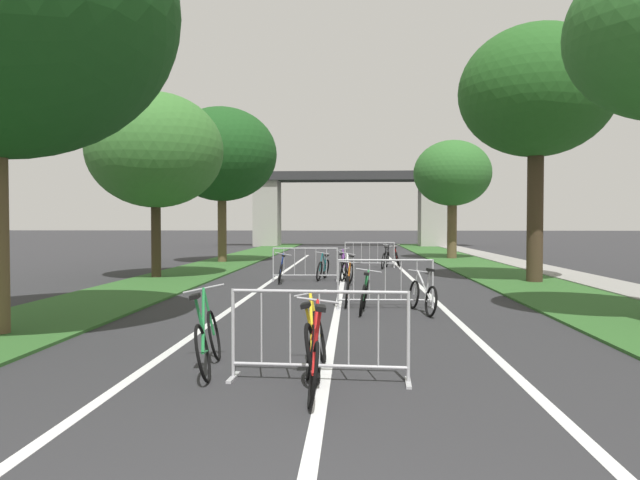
# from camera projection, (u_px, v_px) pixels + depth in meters

# --- Properties ---
(grass_verge_left) EXTENTS (2.79, 52.49, 0.05)m
(grass_verge_left) POSITION_uv_depth(u_px,v_px,m) (216.00, 266.00, 24.22)
(grass_verge_left) COLOR #2D5B26
(grass_verge_left) RESTS_ON ground
(grass_verge_right) EXTENTS (2.79, 52.49, 0.05)m
(grass_verge_right) POSITION_uv_depth(u_px,v_px,m) (478.00, 267.00, 23.59)
(grass_verge_right) COLOR #2D5B26
(grass_verge_right) RESTS_ON ground
(sidewalk_path_right) EXTENTS (1.63, 52.49, 0.08)m
(sidewalk_path_right) POSITION_uv_depth(u_px,v_px,m) (533.00, 267.00, 23.47)
(sidewalk_path_right) COLOR gray
(sidewalk_path_right) RESTS_ON ground
(lane_stripe_center) EXTENTS (0.14, 30.36, 0.01)m
(lane_stripe_center) POSITION_uv_depth(u_px,v_px,m) (342.00, 282.00, 17.63)
(lane_stripe_center) COLOR silver
(lane_stripe_center) RESTS_ON ground
(lane_stripe_right_lane) EXTENTS (0.14, 30.36, 0.01)m
(lane_stripe_right_lane) POSITION_uv_depth(u_px,v_px,m) (416.00, 283.00, 17.50)
(lane_stripe_right_lane) COLOR silver
(lane_stripe_right_lane) RESTS_ON ground
(lane_stripe_left_lane) EXTENTS (0.14, 30.36, 0.01)m
(lane_stripe_left_lane) POSITION_uv_depth(u_px,v_px,m) (270.00, 282.00, 17.76)
(lane_stripe_left_lane) COLOR silver
(lane_stripe_left_lane) RESTS_ON ground
(overpass_bridge) EXTENTS (21.38, 2.98, 5.90)m
(overpass_bridge) POSITION_uv_depth(u_px,v_px,m) (349.00, 197.00, 45.66)
(overpass_bridge) COLOR #2D2D30
(overpass_bridge) RESTS_ON ground
(tree_left_pine_far) EXTENTS (4.42, 4.42, 6.09)m
(tree_left_pine_far) POSITION_uv_depth(u_px,v_px,m) (155.00, 151.00, 18.74)
(tree_left_pine_far) COLOR #3D2D1E
(tree_left_pine_far) RESTS_ON ground
(tree_left_oak_mid) EXTENTS (5.07, 5.07, 7.17)m
(tree_left_oak_mid) POSITION_uv_depth(u_px,v_px,m) (222.00, 155.00, 26.38)
(tree_left_oak_mid) COLOR brown
(tree_left_oak_mid) RESTS_ON ground
(tree_right_cypress_far) EXTENTS (4.62, 4.62, 7.76)m
(tree_right_cypress_far) POSITION_uv_depth(u_px,v_px,m) (536.00, 93.00, 17.23)
(tree_right_cypress_far) COLOR #3D2D1E
(tree_right_cypress_far) RESTS_ON ground
(tree_right_oak_near) EXTENTS (3.93, 3.93, 6.06)m
(tree_right_oak_near) POSITION_uv_depth(u_px,v_px,m) (452.00, 174.00, 29.13)
(tree_right_oak_near) COLOR brown
(tree_right_oak_near) RESTS_ON ground
(crowd_barrier_nearest) EXTENTS (2.10, 0.55, 1.05)m
(crowd_barrier_nearest) POSITION_uv_depth(u_px,v_px,m) (319.00, 337.00, 6.53)
(crowd_barrier_nearest) COLOR #ADADB2
(crowd_barrier_nearest) RESTS_ON ground
(crowd_barrier_second) EXTENTS (2.09, 0.53, 1.05)m
(crowd_barrier_second) POSITION_uv_depth(u_px,v_px,m) (385.00, 284.00, 12.18)
(crowd_barrier_second) COLOR #ADADB2
(crowd_barrier_second) RESTS_ON ground
(crowd_barrier_third) EXTENTS (2.09, 0.54, 1.05)m
(crowd_barrier_third) POSITION_uv_depth(u_px,v_px,m) (305.00, 265.00, 18.01)
(crowd_barrier_third) COLOR #ADADB2
(crowd_barrier_third) RESTS_ON ground
(crowd_barrier_fourth) EXTENTS (2.09, 0.53, 1.05)m
(crowd_barrier_fourth) POSITION_uv_depth(u_px,v_px,m) (370.00, 255.00, 23.59)
(crowd_barrier_fourth) COLOR #ADADB2
(crowd_barrier_fourth) RESTS_ON ground
(bicycle_green_0) EXTENTS (0.54, 1.61, 0.87)m
(bicycle_green_0) POSITION_uv_depth(u_px,v_px,m) (364.00, 295.00, 11.63)
(bicycle_green_0) COLOR black
(bicycle_green_0) RESTS_ON ground
(bicycle_red_1) EXTENTS (0.50, 1.62, 0.92)m
(bicycle_red_1) POSITION_uv_depth(u_px,v_px,m) (397.00, 258.00, 24.08)
(bicycle_red_1) COLOR black
(bicycle_red_1) RESTS_ON ground
(bicycle_black_2) EXTENTS (0.65, 1.73, 0.97)m
(bicycle_black_2) POSITION_uv_depth(u_px,v_px,m) (385.00, 259.00, 23.17)
(bicycle_black_2) COLOR black
(bicycle_black_2) RESTS_ON ground
(bicycle_teal_3) EXTENTS (0.44, 1.62, 0.93)m
(bicycle_teal_3) POSITION_uv_depth(u_px,v_px,m) (323.00, 269.00, 18.43)
(bicycle_teal_3) COLOR black
(bicycle_teal_3) RESTS_ON ground
(bicycle_silver_4) EXTENTS (0.47, 1.69, 0.92)m
(bicycle_silver_4) POSITION_uv_depth(u_px,v_px,m) (422.00, 296.00, 11.56)
(bicycle_silver_4) COLOR black
(bicycle_silver_4) RESTS_ON ground
(bicycle_blue_5) EXTENTS (0.51, 1.70, 0.91)m
(bicycle_blue_5) POSITION_uv_depth(u_px,v_px,m) (281.00, 271.00, 17.58)
(bicycle_blue_5) COLOR black
(bicycle_blue_5) RESTS_ON ground
(bicycle_white_6) EXTENTS (0.52, 1.58, 0.94)m
(bicycle_white_6) POSITION_uv_depth(u_px,v_px,m) (347.00, 272.00, 17.37)
(bicycle_white_6) COLOR black
(bicycle_white_6) RESTS_ON ground
(bicycle_purple_7) EXTENTS (0.49, 1.75, 1.01)m
(bicycle_purple_7) POSITION_uv_depth(u_px,v_px,m) (345.00, 268.00, 18.51)
(bicycle_purple_7) COLOR black
(bicycle_purple_7) RESTS_ON ground
(bicycle_yellow_8) EXTENTS (0.42, 1.67, 0.96)m
(bicycle_yellow_8) POSITION_uv_depth(u_px,v_px,m) (316.00, 342.00, 6.90)
(bicycle_yellow_8) COLOR black
(bicycle_yellow_8) RESTS_ON ground
(bicycle_orange_9) EXTENTS (0.49, 1.67, 1.01)m
(bicycle_orange_9) POSITION_uv_depth(u_px,v_px,m) (348.00, 287.00, 12.71)
(bicycle_orange_9) COLOR black
(bicycle_orange_9) RESTS_ON ground
(bicycle_green_10) EXTENTS (0.64, 1.74, 1.02)m
(bicycle_green_10) POSITION_uv_depth(u_px,v_px,m) (208.00, 339.00, 7.01)
(bicycle_green_10) COLOR black
(bicycle_green_10) RESTS_ON ground
(bicycle_red_11) EXTENTS (0.49, 1.66, 0.98)m
(bicycle_red_11) POSITION_uv_depth(u_px,v_px,m) (313.00, 357.00, 6.09)
(bicycle_red_11) COLOR black
(bicycle_red_11) RESTS_ON ground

